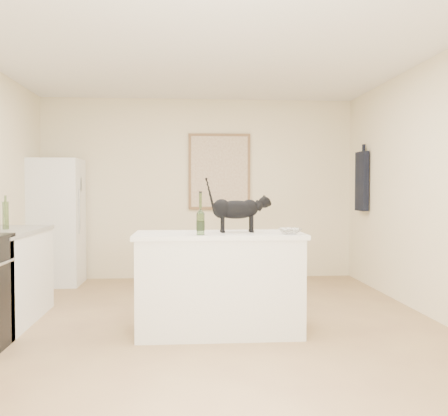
# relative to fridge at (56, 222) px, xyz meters

# --- Properties ---
(floor) EXTENTS (5.50, 5.50, 0.00)m
(floor) POSITION_rel_fridge_xyz_m (1.95, -2.35, -0.85)
(floor) COLOR tan
(floor) RESTS_ON ground
(ceiling) EXTENTS (5.50, 5.50, 0.00)m
(ceiling) POSITION_rel_fridge_xyz_m (1.95, -2.35, 1.75)
(ceiling) COLOR white
(ceiling) RESTS_ON ground
(wall_back) EXTENTS (4.50, 0.00, 4.50)m
(wall_back) POSITION_rel_fridge_xyz_m (1.95, 0.40, 0.45)
(wall_back) COLOR beige
(wall_back) RESTS_ON ground
(wall_front) EXTENTS (4.50, 0.00, 4.50)m
(wall_front) POSITION_rel_fridge_xyz_m (1.95, -5.10, 0.45)
(wall_front) COLOR beige
(wall_front) RESTS_ON ground
(wall_right) EXTENTS (0.00, 5.50, 5.50)m
(wall_right) POSITION_rel_fridge_xyz_m (4.20, -2.35, 0.45)
(wall_right) COLOR beige
(wall_right) RESTS_ON ground
(island_base) EXTENTS (1.44, 0.67, 0.86)m
(island_base) POSITION_rel_fridge_xyz_m (2.05, -2.55, -0.42)
(island_base) COLOR white
(island_base) RESTS_ON floor
(island_top) EXTENTS (1.50, 0.70, 0.04)m
(island_top) POSITION_rel_fridge_xyz_m (2.05, -2.55, 0.03)
(island_top) COLOR white
(island_top) RESTS_ON island_base
(left_cabinets) EXTENTS (0.60, 1.40, 0.86)m
(left_cabinets) POSITION_rel_fridge_xyz_m (0.00, -2.05, -0.42)
(left_cabinets) COLOR white
(left_cabinets) RESTS_ON floor
(left_countertop) EXTENTS (0.62, 1.44, 0.04)m
(left_countertop) POSITION_rel_fridge_xyz_m (0.00, -2.05, 0.03)
(left_countertop) COLOR gray
(left_countertop) RESTS_ON left_cabinets
(fridge) EXTENTS (0.68, 0.68, 1.70)m
(fridge) POSITION_rel_fridge_xyz_m (0.00, 0.00, 0.00)
(fridge) COLOR white
(fridge) RESTS_ON floor
(artwork_frame) EXTENTS (0.90, 0.03, 1.10)m
(artwork_frame) POSITION_rel_fridge_xyz_m (2.25, 0.37, 0.70)
(artwork_frame) COLOR brown
(artwork_frame) RESTS_ON wall_back
(artwork_canvas) EXTENTS (0.82, 0.00, 1.02)m
(artwork_canvas) POSITION_rel_fridge_xyz_m (2.25, 0.35, 0.70)
(artwork_canvas) COLOR beige
(artwork_canvas) RESTS_ON wall_back
(hanging_garment) EXTENTS (0.08, 0.34, 0.80)m
(hanging_garment) POSITION_rel_fridge_xyz_m (4.14, -0.30, 0.55)
(hanging_garment) COLOR black
(hanging_garment) RESTS_ON wall_right
(black_cat) EXTENTS (0.53, 0.18, 0.37)m
(black_cat) POSITION_rel_fridge_xyz_m (2.21, -2.51, 0.23)
(black_cat) COLOR black
(black_cat) RESTS_ON island_top
(wine_bottle) EXTENTS (0.08, 0.08, 0.32)m
(wine_bottle) POSITION_rel_fridge_xyz_m (1.88, -2.75, 0.21)
(wine_bottle) COLOR #335E25
(wine_bottle) RESTS_ON island_top
(glass_bowl) EXTENTS (0.24, 0.24, 0.05)m
(glass_bowl) POSITION_rel_fridge_xyz_m (2.66, -2.74, 0.08)
(glass_bowl) COLOR white
(glass_bowl) RESTS_ON island_top
(fridge_paper) EXTENTS (0.03, 0.14, 0.18)m
(fridge_paper) POSITION_rel_fridge_xyz_m (0.34, 0.05, 0.51)
(fridge_paper) COLOR silver
(fridge_paper) RESTS_ON fridge
(counter_bottle_cluster) EXTENTS (0.09, 0.21, 0.27)m
(counter_bottle_cluster) POSITION_rel_fridge_xyz_m (-0.00, -2.06, 0.18)
(counter_bottle_cluster) COLOR #A1AC9F
(counter_bottle_cluster) RESTS_ON left_countertop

